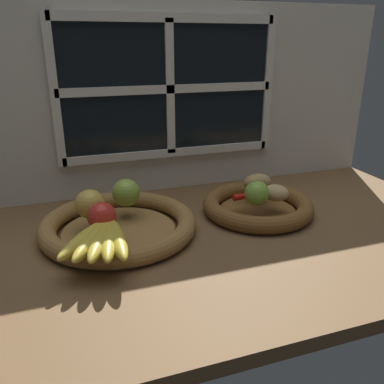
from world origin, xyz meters
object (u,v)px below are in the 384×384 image
(apple_golden_left, at_px, (90,204))
(banana_bunch_front, at_px, (102,238))
(potato_back, at_px, (258,183))
(fruit_bowl_right, at_px, (258,206))
(apple_green_back, at_px, (126,193))
(fruit_bowl_left, at_px, (119,225))
(apple_red_front, at_px, (102,216))
(potato_small, at_px, (276,193))
(lime_near, at_px, (257,193))
(chili_pepper, at_px, (256,194))

(apple_golden_left, height_order, banana_bunch_front, apple_golden_left)
(potato_back, bearing_deg, fruit_bowl_right, -114.44)
(apple_green_back, relative_size, banana_bunch_front, 0.35)
(banana_bunch_front, bearing_deg, fruit_bowl_left, 68.08)
(apple_green_back, xyz_separation_m, apple_red_front, (-0.08, -0.12, -0.00))
(apple_red_front, bearing_deg, apple_golden_left, 103.93)
(fruit_bowl_right, bearing_deg, fruit_bowl_left, 180.00)
(apple_red_front, bearing_deg, potato_small, 3.27)
(apple_red_front, relative_size, banana_bunch_front, 0.31)
(apple_green_back, xyz_separation_m, lime_near, (0.32, -0.10, -0.00))
(fruit_bowl_left, relative_size, lime_near, 5.95)
(banana_bunch_front, bearing_deg, chili_pepper, 18.00)
(potato_small, bearing_deg, fruit_bowl_left, 175.39)
(potato_back, height_order, chili_pepper, potato_back)
(chili_pepper, bearing_deg, lime_near, -119.90)
(apple_golden_left, distance_m, apple_red_front, 0.08)
(apple_green_back, distance_m, apple_red_front, 0.14)
(potato_small, distance_m, potato_back, 0.08)
(banana_bunch_front, distance_m, chili_pepper, 0.45)
(apple_red_front, bearing_deg, apple_green_back, 57.91)
(lime_near, height_order, chili_pepper, lime_near)
(apple_golden_left, height_order, potato_small, apple_golden_left)
(lime_near, distance_m, chili_pepper, 0.05)
(potato_small, xyz_separation_m, lime_near, (-0.06, -0.01, 0.01))
(fruit_bowl_right, relative_size, apple_red_front, 4.64)
(apple_red_front, height_order, lime_near, same)
(apple_red_front, bearing_deg, chili_pepper, 8.60)
(fruit_bowl_left, xyz_separation_m, apple_red_front, (-0.04, -0.06, 0.06))
(potato_small, bearing_deg, apple_green_back, 165.90)
(apple_golden_left, height_order, apple_red_front, apple_golden_left)
(fruit_bowl_left, distance_m, apple_green_back, 0.09)
(apple_red_front, relative_size, chili_pepper, 0.47)
(fruit_bowl_right, distance_m, banana_bunch_front, 0.45)
(apple_green_back, relative_size, potato_small, 1.04)
(apple_golden_left, height_order, potato_back, apple_golden_left)
(banana_bunch_front, height_order, potato_back, potato_back)
(fruit_bowl_left, xyz_separation_m, fruit_bowl_right, (0.38, 0.00, 0.00))
(fruit_bowl_right, distance_m, apple_golden_left, 0.44)
(fruit_bowl_right, distance_m, potato_back, 0.07)
(apple_green_back, xyz_separation_m, potato_back, (0.37, -0.02, -0.01))
(apple_golden_left, xyz_separation_m, apple_red_front, (0.02, -0.07, -0.00))
(banana_bunch_front, distance_m, potato_back, 0.49)
(apple_red_front, bearing_deg, lime_near, 2.75)
(potato_small, bearing_deg, apple_red_front, -176.73)
(fruit_bowl_right, bearing_deg, banana_bunch_front, -162.65)
(apple_golden_left, xyz_separation_m, chili_pepper, (0.43, -0.01, -0.03))
(apple_golden_left, xyz_separation_m, potato_back, (0.46, 0.03, -0.01))
(lime_near, bearing_deg, apple_golden_left, 172.30)
(potato_back, bearing_deg, potato_small, -81.03)
(apple_golden_left, height_order, lime_near, apple_golden_left)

